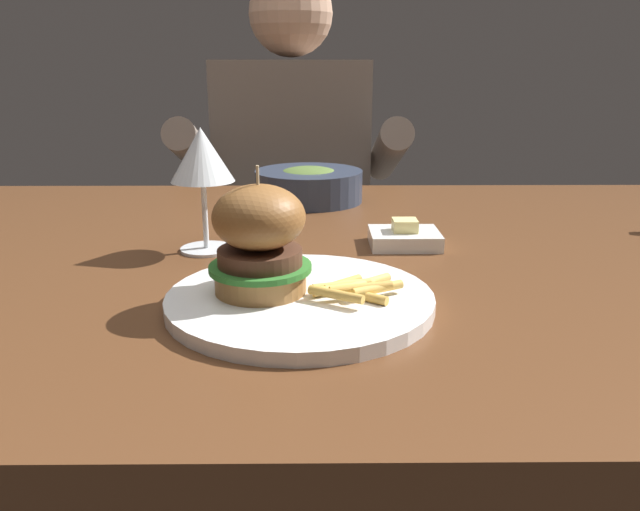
{
  "coord_description": "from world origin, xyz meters",
  "views": [
    {
      "loc": [
        -0.04,
        -0.77,
        0.97
      ],
      "look_at": [
        -0.04,
        -0.17,
        0.78
      ],
      "focal_mm": 35.0,
      "sensor_mm": 36.0,
      "label": 1
    }
  ],
  "objects_px": {
    "wine_glass": "(202,159)",
    "butter_dish": "(404,237)",
    "burger_sandwich": "(259,239)",
    "diner_person": "(294,235)",
    "soup_bowl": "(309,184)",
    "main_plate": "(300,300)"
  },
  "relations": [
    {
      "from": "wine_glass",
      "to": "butter_dish",
      "type": "relative_size",
      "value": 1.73
    },
    {
      "from": "burger_sandwich",
      "to": "diner_person",
      "type": "distance_m",
      "value": 0.95
    },
    {
      "from": "wine_glass",
      "to": "butter_dish",
      "type": "distance_m",
      "value": 0.28
    },
    {
      "from": "butter_dish",
      "to": "soup_bowl",
      "type": "xyz_separation_m",
      "value": [
        -0.13,
        0.28,
        0.02
      ]
    },
    {
      "from": "main_plate",
      "to": "soup_bowl",
      "type": "relative_size",
      "value": 1.41
    },
    {
      "from": "diner_person",
      "to": "soup_bowl",
      "type": "bearing_deg",
      "value": -84.26
    },
    {
      "from": "wine_glass",
      "to": "soup_bowl",
      "type": "distance_m",
      "value": 0.34
    },
    {
      "from": "burger_sandwich",
      "to": "butter_dish",
      "type": "relative_size",
      "value": 1.38
    },
    {
      "from": "butter_dish",
      "to": "diner_person",
      "type": "distance_m",
      "value": 0.75
    },
    {
      "from": "wine_glass",
      "to": "diner_person",
      "type": "relative_size",
      "value": 0.13
    },
    {
      "from": "butter_dish",
      "to": "soup_bowl",
      "type": "distance_m",
      "value": 0.31
    },
    {
      "from": "main_plate",
      "to": "wine_glass",
      "type": "height_order",
      "value": "wine_glass"
    },
    {
      "from": "wine_glass",
      "to": "burger_sandwich",
      "type": "bearing_deg",
      "value": -65.61
    },
    {
      "from": "main_plate",
      "to": "soup_bowl",
      "type": "bearing_deg",
      "value": 89.48
    },
    {
      "from": "main_plate",
      "to": "wine_glass",
      "type": "xyz_separation_m",
      "value": [
        -0.12,
        0.2,
        0.11
      ]
    },
    {
      "from": "burger_sandwich",
      "to": "wine_glass",
      "type": "bearing_deg",
      "value": 114.39
    },
    {
      "from": "main_plate",
      "to": "soup_bowl",
      "type": "xyz_separation_m",
      "value": [
        0.0,
        0.5,
        0.02
      ]
    },
    {
      "from": "main_plate",
      "to": "diner_person",
      "type": "bearing_deg",
      "value": 92.36
    },
    {
      "from": "burger_sandwich",
      "to": "butter_dish",
      "type": "distance_m",
      "value": 0.28
    },
    {
      "from": "butter_dish",
      "to": "diner_person",
      "type": "bearing_deg",
      "value": 103.62
    },
    {
      "from": "wine_glass",
      "to": "soup_bowl",
      "type": "bearing_deg",
      "value": 66.91
    },
    {
      "from": "main_plate",
      "to": "butter_dish",
      "type": "bearing_deg",
      "value": 58.34
    }
  ]
}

